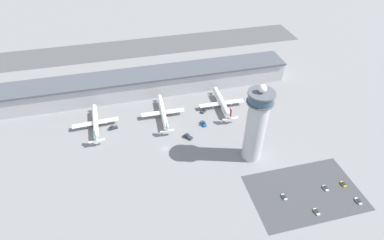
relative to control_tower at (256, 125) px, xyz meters
name	(u,v)px	position (x,y,z in m)	size (l,w,h in m)	color
ground_plane	(165,148)	(-53.55, 19.95, -26.87)	(1000.00, 1000.00, 0.00)	gray
terminal_building	(150,82)	(-53.55, 89.95, -17.77)	(231.34, 25.00, 17.99)	#B2B2B7
runway_strip	(140,47)	(-53.55, 175.05, -26.86)	(347.01, 44.00, 0.01)	#515154
control_tower	(256,125)	(0.00, 0.00, 0.00)	(15.72, 15.72, 55.19)	#BCBCC1
parking_lot_surface	(305,192)	(19.47, -34.85, -26.86)	(64.00, 40.00, 0.01)	#424247
airplane_gate_alpha	(95,123)	(-98.43, 53.32, -22.77)	(32.82, 41.55, 12.12)	white
airplane_gate_bravo	(163,113)	(-49.00, 53.37, -22.66)	(32.45, 44.10, 11.62)	white
airplane_gate_charlie	(222,103)	(-1.98, 54.24, -22.71)	(35.92, 41.38, 13.06)	silver
service_truck_catering	(203,124)	(-21.75, 37.51, -25.83)	(3.31, 6.56, 2.97)	black
service_truck_fuel	(204,111)	(-17.19, 52.66, -26.03)	(6.24, 6.01, 2.44)	black
service_truck_baggage	(113,128)	(-86.62, 48.61, -25.93)	(6.58, 3.42, 2.70)	black
service_truck_water	(188,137)	(-36.08, 26.54, -25.83)	(6.14, 6.66, 2.98)	black
car_grey_coupe	(343,184)	(44.70, -35.18, -26.30)	(1.87, 4.23, 1.46)	black
car_yellow_taxi	(284,197)	(6.22, -35.22, -26.35)	(1.91, 4.15, 1.35)	black
car_blue_compact	(317,212)	(18.88, -48.27, -26.34)	(1.96, 4.37, 1.36)	black
car_navy_sedan	(358,201)	(45.50, -47.76, -26.30)	(1.83, 4.71, 1.46)	black
car_silver_sedan	(326,188)	(32.70, -35.28, -26.31)	(1.87, 4.20, 1.43)	black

